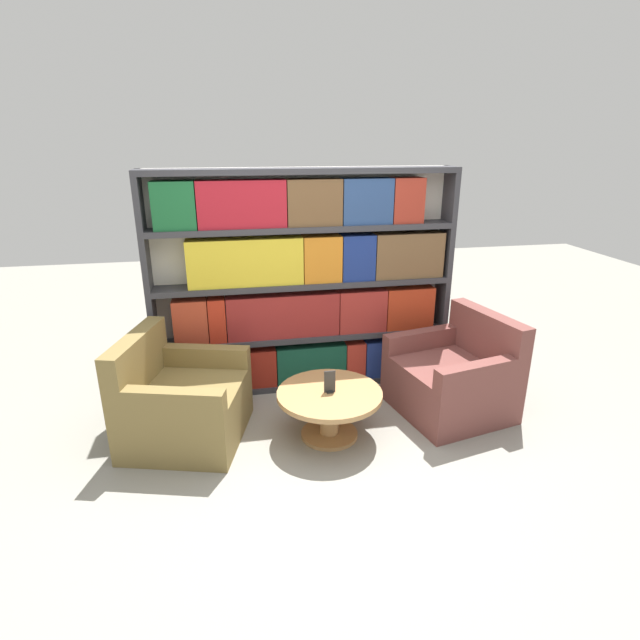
{
  "coord_description": "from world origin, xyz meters",
  "views": [
    {
      "loc": [
        -0.69,
        -3.07,
        2.25
      ],
      "look_at": [
        0.04,
        0.72,
        0.85
      ],
      "focal_mm": 28.0,
      "sensor_mm": 36.0,
      "label": 1
    }
  ],
  "objects": [
    {
      "name": "coffee_table",
      "position": [
        0.04,
        0.32,
        0.28
      ],
      "size": [
        0.83,
        0.83,
        0.4
      ],
      "color": "#AD7F4C",
      "rests_on": "ground_plane"
    },
    {
      "name": "bookshelf",
      "position": [
        -0.0,
        1.28,
        1.0
      ],
      "size": [
        2.75,
        0.3,
        2.03
      ],
      "color": "silver",
      "rests_on": "ground_plane"
    },
    {
      "name": "armchair_left",
      "position": [
        -1.1,
        0.54,
        0.3
      ],
      "size": [
        1.06,
        1.09,
        0.86
      ],
      "rotation": [
        0.0,
        0.0,
        1.3
      ],
      "color": "olive",
      "rests_on": "ground_plane"
    },
    {
      "name": "table_sign",
      "position": [
        0.04,
        0.32,
        0.47
      ],
      "size": [
        0.09,
        0.06,
        0.18
      ],
      "color": "black",
      "rests_on": "coffee_table"
    },
    {
      "name": "ground_plane",
      "position": [
        0.0,
        0.0,
        0.0
      ],
      "size": [
        14.0,
        14.0,
        0.0
      ],
      "primitive_type": "plane",
      "color": "gray"
    },
    {
      "name": "armchair_right",
      "position": [
        1.19,
        0.53,
        0.3
      ],
      "size": [
        1.02,
        1.05,
        0.86
      ],
      "rotation": [
        0.0,
        0.0,
        -1.36
      ],
      "color": "brown",
      "rests_on": "ground_plane"
    }
  ]
}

